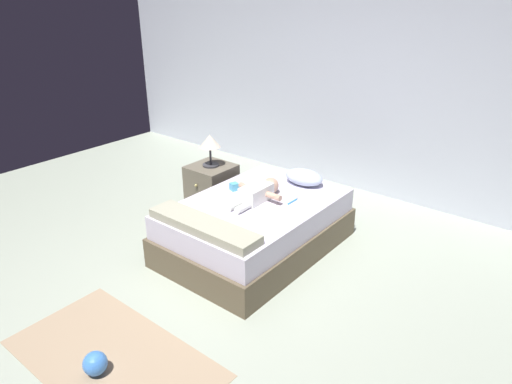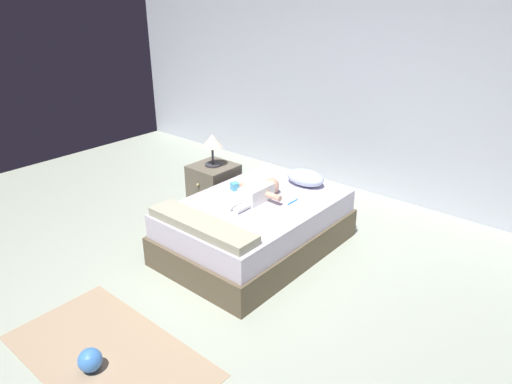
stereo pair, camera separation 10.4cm
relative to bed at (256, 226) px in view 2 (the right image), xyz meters
name	(u,v)px [view 2 (the right image)]	position (x,y,z in m)	size (l,w,h in m)	color
ground_plane	(183,303)	(0.09, -1.01, -0.24)	(8.00, 8.00, 0.00)	#A5AF9C
wall_behind_bed	(375,87)	(0.09, 1.99, 1.02)	(8.00, 0.12, 2.53)	silver
bed	(256,226)	(0.00, 0.00, 0.00)	(1.17, 1.73, 0.50)	brown
pillow	(305,178)	(0.11, 0.63, 0.33)	(0.40, 0.27, 0.15)	silver
baby	(259,192)	(-0.02, 0.06, 0.32)	(0.49, 0.63, 0.15)	white
toothbrush	(293,201)	(0.26, 0.22, 0.26)	(0.01, 0.15, 0.02)	#3794DC
nightstand	(214,188)	(-0.90, 0.34, 0.03)	(0.44, 0.47, 0.54)	#696050
lamp	(212,143)	(-0.90, 0.34, 0.55)	(0.22, 0.22, 0.35)	#333338
rug	(109,355)	(0.14, -1.72, -0.24)	(1.52, 0.82, 0.01)	tan
toy_ball	(90,360)	(0.17, -1.87, -0.16)	(0.16, 0.16, 0.16)	#4284E3
blanket	(202,225)	(0.00, -0.68, 0.29)	(1.05, 0.25, 0.08)	#A9A78F
toy_block	(235,186)	(-0.33, 0.08, 0.29)	(0.09, 0.09, 0.07)	#52B0D3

